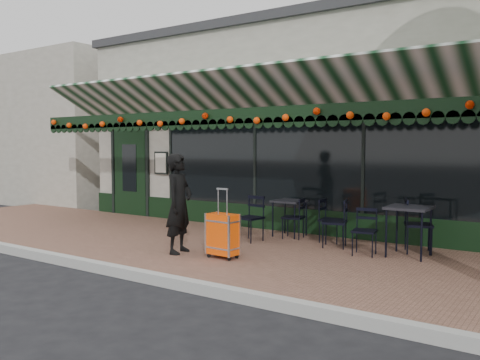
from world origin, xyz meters
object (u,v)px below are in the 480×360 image
Objects in this scene: chair_a_left at (335,223)px; suitcase at (223,235)px; chair_b_right at (331,220)px; chair_b_front at (250,218)px; chair_a_front at (364,232)px; woman at (179,204)px; cafe_table_b at (290,204)px; chair_a_right at (419,225)px; chair_b_left at (293,218)px; cafe_table_a at (409,211)px.

suitcase is at bearing -47.49° from chair_a_left.
chair_b_front is at bearing 115.95° from chair_b_right.
chair_b_front is at bearing 111.20° from suitcase.
chair_a_front is (0.67, -0.34, -0.04)m from chair_a_left.
chair_b_front is at bearing -26.25° from woman.
chair_a_front is at bearing -132.83° from chair_b_right.
suitcase reaches higher than cafe_table_b.
chair_b_left is (-2.33, -0.02, -0.06)m from chair_a_right.
suitcase is (0.82, 0.09, -0.45)m from woman.
chair_a_left is 1.57m from chair_b_front.
chair_a_right is at bearing 88.30° from chair_a_left.
suitcase is 1.29× the size of chair_b_front.
chair_a_right reaches higher than chair_b_right.
woman is 0.94m from suitcase.
suitcase is 1.54× the size of cafe_table_b.
cafe_table_b is at bearing -129.41° from chair_a_left.
chair_b_left is at bearing -34.14° from woman.
chair_b_front reaches higher than chair_a_front.
chair_a_right is at bearing -67.05° from woman.
chair_a_right reaches higher than chair_a_front.
woman is 3.70m from cafe_table_a.
suitcase is 1.39× the size of chair_b_left.
chair_a_front is (-0.67, -0.69, -0.07)m from chair_a_right.
chair_b_front reaches higher than cafe_table_b.
chair_a_left is at bearing -23.04° from cafe_table_b.
woman is 2.72m from chair_a_left.
chair_a_left is at bearing 178.48° from cafe_table_a.
chair_a_left is at bearing -152.95° from chair_b_right.
chair_b_front is (-2.19, -0.04, 0.04)m from chair_a_front.
chair_b_front is at bearing -47.76° from chair_b_left.
suitcase is 2.29m from chair_a_front.
chair_a_left is at bearing 83.67° from chair_a_right.
cafe_table_a is (3.20, 1.86, -0.10)m from woman.
chair_b_left is at bearing 91.92° from suitcase.
cafe_table_a is 1.00× the size of chair_b_right.
chair_b_left is 0.77m from chair_b_right.
cafe_table_b is (0.75, 2.39, -0.18)m from woman.
suitcase reaches higher than chair_a_left.
chair_b_right is at bearing -165.06° from chair_a_left.
chair_a_right is 1.06× the size of chair_b_front.
cafe_table_a is 1.05× the size of chair_a_front.
woman reaches higher than chair_b_front.
chair_b_front is at bearing -112.36° from cafe_table_b.
chair_b_right is (-1.56, 0.03, -0.05)m from chair_a_right.
chair_b_front is (-0.36, -0.87, -0.21)m from cafe_table_b.
cafe_table_a is at bearing -109.42° from chair_b_right.
suitcase is 1.43× the size of chair_a_front.
chair_a_front is (2.58, 1.56, -0.44)m from woman.
chair_b_front is at bearing -92.48° from chair_a_left.
suitcase reaches higher than cafe_table_a.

